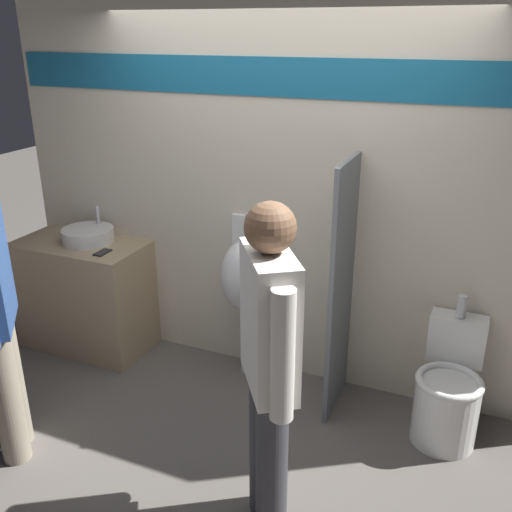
{
  "coord_description": "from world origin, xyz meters",
  "views": [
    {
      "loc": [
        1.3,
        -2.9,
        2.38
      ],
      "look_at": [
        0.0,
        0.17,
        1.05
      ],
      "focal_mm": 40.0,
      "sensor_mm": 36.0,
      "label": 1
    }
  ],
  "objects_px": {
    "cell_phone": "(102,252)",
    "person_with_lanyard": "(269,362)",
    "sink_basin": "(88,235)",
    "toilet": "(448,394)",
    "urinal_near_counter": "(244,275)"
  },
  "relations": [
    {
      "from": "cell_phone",
      "to": "toilet",
      "type": "xyz_separation_m",
      "value": [
        2.46,
        0.06,
        -0.58
      ]
    },
    {
      "from": "urinal_near_counter",
      "to": "sink_basin",
      "type": "bearing_deg",
      "value": -177.18
    },
    {
      "from": "cell_phone",
      "to": "person_with_lanyard",
      "type": "bearing_deg",
      "value": -30.32
    },
    {
      "from": "toilet",
      "to": "person_with_lanyard",
      "type": "height_order",
      "value": "person_with_lanyard"
    },
    {
      "from": "person_with_lanyard",
      "to": "toilet",
      "type": "bearing_deg",
      "value": -70.59
    },
    {
      "from": "sink_basin",
      "to": "urinal_near_counter",
      "type": "xyz_separation_m",
      "value": [
        1.27,
        0.06,
        -0.14
      ]
    },
    {
      "from": "sink_basin",
      "to": "toilet",
      "type": "distance_m",
      "value": 2.78
    },
    {
      "from": "urinal_near_counter",
      "to": "person_with_lanyard",
      "type": "height_order",
      "value": "person_with_lanyard"
    },
    {
      "from": "sink_basin",
      "to": "urinal_near_counter",
      "type": "distance_m",
      "value": 1.28
    },
    {
      "from": "cell_phone",
      "to": "urinal_near_counter",
      "type": "bearing_deg",
      "value": 12.42
    },
    {
      "from": "urinal_near_counter",
      "to": "toilet",
      "type": "xyz_separation_m",
      "value": [
        1.44,
        -0.17,
        -0.48
      ]
    },
    {
      "from": "sink_basin",
      "to": "toilet",
      "type": "bearing_deg",
      "value": -2.18
    },
    {
      "from": "cell_phone",
      "to": "person_with_lanyard",
      "type": "relative_size",
      "value": 0.08
    },
    {
      "from": "cell_phone",
      "to": "person_with_lanyard",
      "type": "height_order",
      "value": "person_with_lanyard"
    },
    {
      "from": "sink_basin",
      "to": "person_with_lanyard",
      "type": "relative_size",
      "value": 0.23
    }
  ]
}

